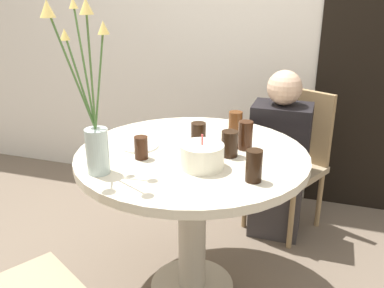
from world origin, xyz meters
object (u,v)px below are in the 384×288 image
object	(u,v)px
flower_vase	(91,117)
drink_glass_1	(141,148)
drink_glass_5	(254,166)
birthday_cake	(202,156)
person_boy	(279,161)
chair_near_front	(293,154)
drink_glass_3	(230,144)
drink_glass_0	(198,133)
drink_glass_4	(235,122)
side_plate	(140,146)
drink_glass_2	(245,135)

from	to	relation	value
flower_vase	drink_glass_1	world-z (taller)	flower_vase
flower_vase	drink_glass_5	bearing A→B (deg)	10.85
birthday_cake	person_boy	bearing A→B (deg)	74.28
chair_near_front	drink_glass_3	size ratio (longest dim) A/B	7.54
chair_near_front	drink_glass_3	xyz separation A→B (m)	(-0.22, -0.82, 0.34)
drink_glass_0	drink_glass_3	distance (m)	0.22
drink_glass_0	drink_glass_4	xyz separation A→B (m)	(0.13, 0.22, 0.00)
drink_glass_3	drink_glass_5	world-z (taller)	drink_glass_5
drink_glass_5	drink_glass_4	bearing A→B (deg)	109.68
drink_glass_0	drink_glass_3	world-z (taller)	drink_glass_3
flower_vase	drink_glass_1	distance (m)	0.29
drink_glass_0	side_plate	bearing A→B (deg)	-150.19
drink_glass_0	drink_glass_1	xyz separation A→B (m)	(-0.18, -0.27, 0.00)
chair_near_front	drink_glass_5	world-z (taller)	drink_glass_5
birthday_cake	flower_vase	distance (m)	0.48
drink_glass_4	chair_near_front	bearing A→B (deg)	60.57
flower_vase	person_boy	xyz separation A→B (m)	(0.64, 1.02, -0.52)
flower_vase	drink_glass_0	xyz separation A→B (m)	(0.30, 0.46, -0.19)
flower_vase	drink_glass_1	bearing A→B (deg)	58.65
chair_near_front	drink_glass_1	world-z (taller)	chair_near_front
drink_glass_4	drink_glass_3	bearing A→B (deg)	-81.66
drink_glass_3	person_boy	size ratio (longest dim) A/B	0.11
flower_vase	drink_glass_4	xyz separation A→B (m)	(0.43, 0.68, -0.19)
side_plate	person_boy	world-z (taller)	person_boy
flower_vase	person_boy	size ratio (longest dim) A/B	0.66
drink_glass_3	drink_glass_5	bearing A→B (deg)	-55.91
drink_glass_3	chair_near_front	bearing A→B (deg)	74.70
chair_near_front	drink_glass_1	bearing A→B (deg)	-95.66
drink_glass_1	drink_glass_2	world-z (taller)	drink_glass_2
side_plate	flower_vase	bearing A→B (deg)	-99.08
side_plate	drink_glass_1	distance (m)	0.15
birthday_cake	flower_vase	bearing A→B (deg)	-155.63
chair_near_front	drink_glass_1	size ratio (longest dim) A/B	8.68
side_plate	drink_glass_0	bearing A→B (deg)	29.81
birthday_cake	drink_glass_5	distance (m)	0.24
drink_glass_3	person_boy	bearing A→B (deg)	77.09
side_plate	drink_glass_0	size ratio (longest dim) A/B	1.78
side_plate	drink_glass_1	xyz separation A→B (m)	(0.07, -0.12, 0.05)
drink_glass_3	drink_glass_4	distance (m)	0.34
drink_glass_3	birthday_cake	bearing A→B (deg)	-116.62
chair_near_front	flower_vase	xyz separation A→B (m)	(-0.71, -1.16, 0.52)
drink_glass_3	drink_glass_4	xyz separation A→B (m)	(-0.05, 0.33, -0.01)
side_plate	drink_glass_3	distance (m)	0.44
flower_vase	drink_glass_2	xyz separation A→B (m)	(0.53, 0.45, -0.17)
drink_glass_5	drink_glass_3	bearing A→B (deg)	124.09
birthday_cake	drink_glass_2	size ratio (longest dim) A/B	1.37
drink_glass_5	person_boy	distance (m)	0.96
birthday_cake	drink_glass_1	world-z (taller)	birthday_cake
birthday_cake	flower_vase	size ratio (longest dim) A/B	0.27
drink_glass_1	drink_glass_3	bearing A→B (deg)	22.25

